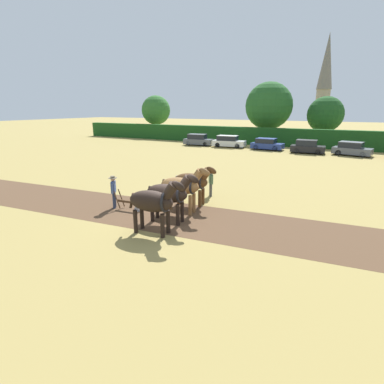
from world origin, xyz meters
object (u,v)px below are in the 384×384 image
Objects in this scene: farmer_at_plow at (114,189)px; parked_car_center_right at (352,149)px; parked_car_far_left at (198,140)px; parked_car_center_left at (267,144)px; plow at (132,205)px; draft_horse_lead_left at (153,201)px; parked_car_center at (307,147)px; church_spire at (325,82)px; tree_left at (269,106)px; tree_center_left at (325,114)px; tree_far_left at (156,110)px; parked_car_left at (228,142)px; draft_horse_trail_right at (193,181)px; draft_horse_trail_left at (182,186)px; draft_horse_lead_right at (169,194)px.

farmer_at_plow reaches higher than parked_car_center_right.
parked_car_far_left is 1.05× the size of parked_car_center_left.
parked_car_center_right reaches higher than plow.
draft_horse_lead_left is 3.59m from plow.
parked_car_far_left is 15.07m from parked_car_center.
parked_car_far_left is at bearing -112.69° from church_spire.
parked_car_center_left is (-2.42, 28.95, -0.74)m from draft_horse_lead_left.
tree_left reaches higher than parked_car_center_right.
parked_car_center_right is at bearing -70.03° from tree_center_left.
draft_horse_lead_left is 4.33m from farmer_at_plow.
tree_far_left is at bearing 88.24° from farmer_at_plow.
tree_far_left is 29.15m from tree_center_left.
draft_horse_trail_right is at bearing -77.79° from parked_car_left.
parked_car_left reaches higher than plow.
draft_horse_trail_left reaches higher than farmer_at_plow.
parked_car_center_right is at bearing -15.98° from tree_far_left.
tree_left is 36.77m from farmer_at_plow.
draft_horse_lead_right is 2.93m from plow.
parked_car_far_left is at bearing -34.08° from tree_far_left.
farmer_at_plow is at bearing -106.43° from parked_car_center.
draft_horse_trail_left is 1.46m from draft_horse_trail_right.
draft_horse_trail_left is 0.72× the size of parked_car_center.
plow is 26.82m from parked_car_center.
parked_car_left is at bearing -105.14° from church_spire.
tree_far_left is at bearing -176.72° from tree_center_left.
parked_car_center is at bearing -19.26° from tree_far_left.
tree_center_left is 2.62× the size of draft_horse_trail_right.
tree_left reaches higher than plow.
tree_far_left is at bearing -139.69° from church_spire.
draft_horse_trail_left is 0.66× the size of parked_car_center_right.
draft_horse_trail_right reaches higher than parked_car_far_left.
tree_center_left is at bearing 84.17° from parked_car_center.
tree_center_left is 1.76× the size of parked_car_center.
draft_horse_trail_right is (-0.15, 1.45, -0.09)m from draft_horse_trail_left.
farmer_at_plow is (-4.71, -58.90, -9.28)m from church_spire.
draft_horse_lead_right is 2.91m from draft_horse_trail_right.
parked_car_far_left is at bearing 174.12° from parked_car_center.
parked_car_center_right is (4.72, 0.44, -0.01)m from parked_car_center.
parked_car_center_right is at bearing 2.75° from parked_car_center.
farmer_at_plow is at bearing -78.05° from parked_car_far_left.
draft_horse_trail_left is at bearing -99.03° from parked_car_center.
farmer_at_plow is (-1.10, -0.09, 0.73)m from plow.
parked_car_center is at bearing 77.61° from draft_horse_trail_right.
parked_car_center_right is at bearing 1.50° from parked_car_center_left.
plow is 0.94× the size of farmer_at_plow.
tree_left is 10.81m from parked_car_center_left.
church_spire is 57.12m from draft_horse_trail_right.
tree_center_left is at bearing 75.69° from plow.
parked_car_center is at bearing -9.13° from parked_car_left.
plow is at bearing -99.11° from tree_center_left.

